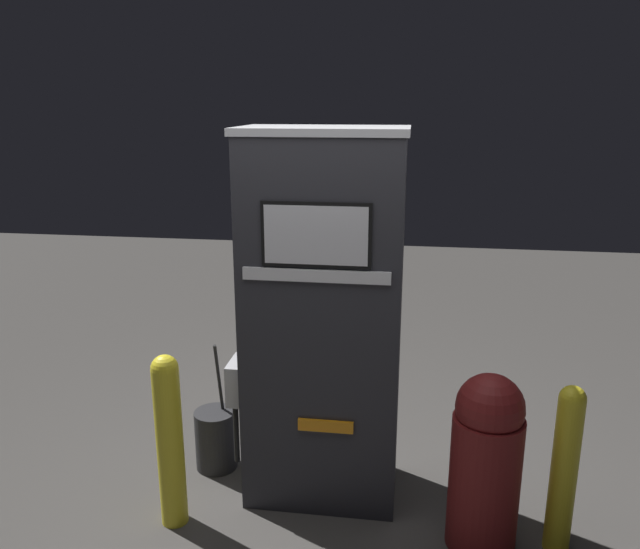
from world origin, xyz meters
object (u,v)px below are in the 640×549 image
Objects in this scene: safety_bollard at (169,437)px; trash_bin at (486,460)px; gas_pump at (323,321)px; squeegee_bucket at (216,439)px; safety_bollard_far at (565,466)px.

trash_bin is at bearing 2.18° from safety_bollard.
gas_pump is 2.22× the size of trash_bin.
trash_bin is at bearing -22.30° from gas_pump.
gas_pump reaches higher than squeegee_bucket.
safety_bollard_far is 2.07m from squeegee_bucket.
trash_bin is 1.04× the size of safety_bollard_far.
safety_bollard_far is at bearing -13.50° from squeegee_bucket.
gas_pump is 1.13m from squeegee_bucket.
safety_bollard reaches higher than trash_bin.
gas_pump is at bearing 164.80° from safety_bollard_far.
trash_bin is at bearing -177.45° from safety_bollard_far.
gas_pump is 1.13m from trash_bin.
trash_bin is (0.90, -0.37, -0.58)m from gas_pump.
squeegee_bucket is at bearing 166.50° from safety_bollard_far.
safety_bollard is 1.08× the size of safety_bollard_far.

